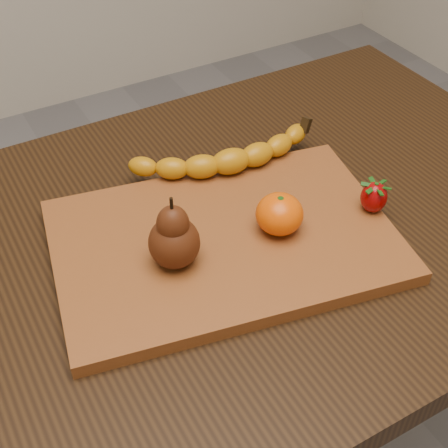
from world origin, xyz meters
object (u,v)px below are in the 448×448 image
cutting_board (224,241)px  pear (173,232)px  table (252,265)px  mandarin (279,214)px

cutting_board → pear: size_ratio=4.42×
table → cutting_board: 0.13m
mandarin → pear: bearing=174.6°
pear → mandarin: pear is taller
cutting_board → pear: 0.10m
pear → mandarin: bearing=-5.4°
mandarin → cutting_board: bearing=159.6°
table → pear: 0.23m
pear → table: bearing=16.6°
cutting_board → pear: (-0.08, -0.01, 0.06)m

